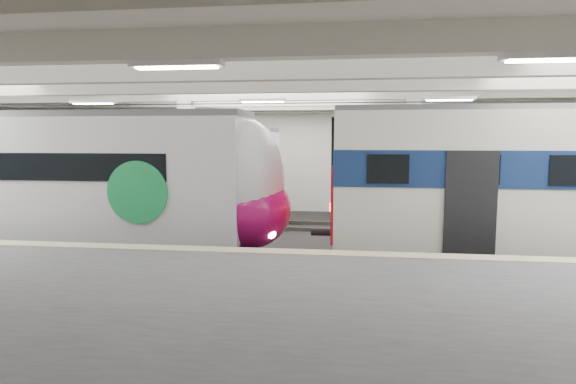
# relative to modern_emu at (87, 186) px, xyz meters

# --- Properties ---
(station_hall) EXTENTS (36.00, 24.00, 5.75)m
(station_hall) POSITION_rel_modern_emu_xyz_m (5.21, -1.74, 1.03)
(station_hall) COLOR black
(station_hall) RESTS_ON ground
(modern_emu) EXTENTS (13.96, 2.88, 4.50)m
(modern_emu) POSITION_rel_modern_emu_xyz_m (0.00, 0.00, 0.00)
(modern_emu) COLOR silver
(modern_emu) RESTS_ON ground
(far_train) EXTENTS (12.69, 2.70, 4.10)m
(far_train) POSITION_rel_modern_emu_xyz_m (-1.25, 5.50, -0.09)
(far_train) COLOR silver
(far_train) RESTS_ON ground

